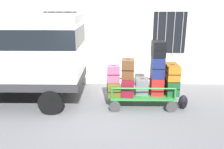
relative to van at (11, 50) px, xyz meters
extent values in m
plane|color=slate|center=(2.99, -0.61, -1.68)|extent=(40.00, 40.00, 0.00)
cube|color=silver|center=(2.99, 1.87, 0.82)|extent=(12.00, 0.30, 5.00)
cube|color=black|center=(1.19, 1.70, 0.32)|extent=(1.20, 0.04, 1.50)
cylinder|color=gray|center=(0.74, 1.66, 0.32)|extent=(0.03, 0.03, 1.50)
cylinder|color=gray|center=(1.04, 1.66, 0.32)|extent=(0.03, 0.03, 1.50)
cylinder|color=gray|center=(1.34, 1.66, 0.32)|extent=(0.03, 0.03, 1.50)
cylinder|color=gray|center=(1.64, 1.66, 0.32)|extent=(0.03, 0.03, 1.50)
cube|color=black|center=(5.19, 1.70, 0.32)|extent=(1.20, 0.04, 1.50)
cylinder|color=gray|center=(4.74, 1.66, 0.32)|extent=(0.03, 0.03, 1.50)
cylinder|color=gray|center=(5.04, 1.66, 0.32)|extent=(0.03, 0.03, 1.50)
cylinder|color=gray|center=(5.34, 1.66, 0.32)|extent=(0.03, 0.03, 1.50)
cylinder|color=gray|center=(5.64, 1.66, 0.32)|extent=(0.03, 0.03, 1.50)
cube|color=silver|center=(0.00, 0.01, 0.01)|extent=(4.28, 1.92, 2.09)
cube|color=black|center=(0.00, 0.01, 0.43)|extent=(4.30, 1.94, 0.55)
cube|color=#2D2D30|center=(0.00, 0.01, -0.91)|extent=(4.32, 1.96, 0.24)
cylinder|color=black|center=(1.37, -0.95, -1.33)|extent=(0.70, 0.22, 0.70)
cube|color=#2D8438|center=(4.02, -0.28, -1.33)|extent=(1.91, 1.00, 0.05)
cylinder|color=#383838|center=(4.84, -0.80, -1.52)|extent=(0.33, 0.06, 0.33)
cylinder|color=#383838|center=(4.84, 0.24, -1.52)|extent=(0.33, 0.06, 0.33)
cylinder|color=#383838|center=(3.19, -0.80, -1.52)|extent=(0.33, 0.06, 0.33)
cylinder|color=#383838|center=(3.19, 0.24, -1.52)|extent=(0.33, 0.06, 0.33)
cylinder|color=#2D8438|center=(4.93, -0.74, -1.14)|extent=(0.04, 0.04, 0.32)
cylinder|color=#2D8438|center=(4.93, 0.18, -1.14)|extent=(0.04, 0.04, 0.32)
cylinder|color=#2D8438|center=(3.10, -0.74, -1.14)|extent=(0.04, 0.04, 0.32)
cylinder|color=#2D8438|center=(3.10, 0.18, -1.14)|extent=(0.04, 0.04, 0.32)
cylinder|color=#2D8438|center=(4.02, -0.74, -0.98)|extent=(1.83, 0.04, 0.04)
cylinder|color=#2D8438|center=(4.02, 0.18, -0.98)|extent=(1.83, 0.04, 0.04)
cube|color=#4C5119|center=(3.14, -0.32, -1.11)|extent=(0.44, 0.81, 0.37)
cube|color=black|center=(3.14, -0.32, -1.11)|extent=(0.45, 0.82, 0.02)
cube|color=black|center=(3.14, -0.32, -0.93)|extent=(0.13, 0.04, 0.02)
cube|color=#CC4C72|center=(3.14, -0.28, -0.67)|extent=(0.38, 0.32, 0.50)
cube|color=black|center=(3.14, -0.28, -0.67)|extent=(0.39, 0.33, 0.02)
cube|color=black|center=(3.14, -0.28, -0.43)|extent=(0.13, 0.03, 0.02)
cube|color=maroon|center=(3.58, -0.28, -1.06)|extent=(0.42, 0.85, 0.47)
cube|color=black|center=(3.58, -0.28, -1.06)|extent=(0.43, 0.86, 0.02)
cube|color=black|center=(3.58, -0.28, -0.83)|extent=(0.13, 0.04, 0.02)
cube|color=brown|center=(3.58, -0.25, -0.53)|extent=(0.40, 0.47, 0.58)
cube|color=black|center=(3.58, -0.25, -0.53)|extent=(0.41, 0.48, 0.02)
cube|color=black|center=(3.58, -0.25, -0.24)|extent=(0.13, 0.04, 0.02)
cube|color=slate|center=(4.02, -0.29, -1.07)|extent=(0.40, 0.47, 0.47)
cube|color=black|center=(4.02, -0.29, -1.07)|extent=(0.41, 0.48, 0.02)
cube|color=black|center=(4.02, -0.29, -0.84)|extent=(0.13, 0.04, 0.02)
cube|color=#B21E1E|center=(4.46, -0.31, -1.03)|extent=(0.38, 0.50, 0.53)
cube|color=black|center=(4.46, -0.31, -1.03)|extent=(0.39, 0.51, 0.02)
cube|color=black|center=(4.46, -0.31, -0.77)|extent=(0.13, 0.03, 0.02)
cube|color=navy|center=(4.46, -0.29, -0.45)|extent=(0.39, 0.57, 0.61)
cube|color=black|center=(4.46, -0.29, -0.45)|extent=(0.40, 0.59, 0.02)
cube|color=black|center=(4.46, -0.29, -0.15)|extent=(0.13, 0.04, 0.02)
cube|color=black|center=(4.46, -0.29, 0.09)|extent=(0.38, 0.48, 0.45)
cube|color=black|center=(4.46, -0.29, 0.09)|extent=(0.39, 0.49, 0.02)
cube|color=black|center=(4.46, -0.29, 0.31)|extent=(0.13, 0.03, 0.02)
cube|color=#194C28|center=(4.89, -0.31, -1.06)|extent=(0.42, 0.62, 0.48)
cube|color=black|center=(4.89, -0.31, -1.06)|extent=(0.43, 0.63, 0.02)
cube|color=black|center=(4.89, -0.31, -0.82)|extent=(0.13, 0.04, 0.02)
cube|color=orange|center=(4.89, -0.29, -0.59)|extent=(0.37, 0.72, 0.43)
cube|color=black|center=(4.89, -0.29, -0.59)|extent=(0.38, 0.73, 0.02)
cube|color=black|center=(4.89, -0.29, -0.38)|extent=(0.13, 0.03, 0.02)
ellipsoid|color=black|center=(5.23, -0.57, -1.46)|extent=(0.27, 0.19, 0.44)
cube|color=black|center=(5.23, -0.66, -1.51)|extent=(0.14, 0.06, 0.15)
camera|label=1|loc=(3.21, -7.20, 1.41)|focal=38.40mm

